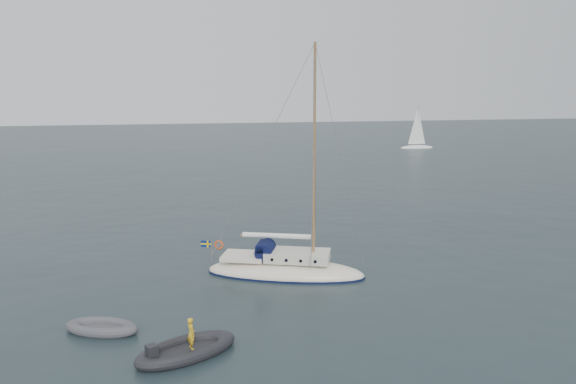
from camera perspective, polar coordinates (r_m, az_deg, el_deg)
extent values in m
plane|color=black|center=(27.59, -1.51, -10.36)|extent=(300.00, 300.00, 0.00)
ellipsoid|color=white|center=(30.26, -0.27, -8.19)|extent=(8.43, 2.62, 1.41)
cube|color=beige|center=(30.12, 0.95, -6.35)|extent=(3.37, 1.78, 0.52)
cube|color=white|center=(29.58, -4.54, -7.00)|extent=(2.25, 1.78, 0.23)
cylinder|color=#0A1033|center=(29.67, -2.31, -6.10)|extent=(0.90, 1.55, 0.90)
cube|color=#0A1033|center=(29.58, -2.67, -5.77)|extent=(0.42, 1.55, 0.37)
cylinder|color=olive|center=(29.28, 2.57, 3.87)|extent=(0.14, 0.14, 11.24)
cylinder|color=olive|center=(29.23, 2.58, 4.97)|extent=(0.05, 2.06, 0.05)
cylinder|color=olive|center=(29.59, -1.16, -4.64)|extent=(3.94, 0.09, 0.09)
cylinder|color=white|center=(29.58, -1.16, -4.55)|extent=(3.66, 0.26, 0.26)
cylinder|color=gray|center=(29.28, -7.46, -6.41)|extent=(0.04, 2.06, 0.04)
torus|color=#DB4211|center=(29.81, -7.68, -6.12)|extent=(0.51, 0.09, 0.51)
cylinder|color=olive|center=(29.27, -8.10, -6.62)|extent=(0.03, 0.03, 0.84)
cube|color=navy|center=(29.17, -8.67, -6.12)|extent=(0.56, 0.02, 0.36)
cube|color=#E7B404|center=(29.17, -8.67, -6.12)|extent=(0.58, 0.03, 0.08)
cube|color=#E7B404|center=(29.17, -8.47, -6.11)|extent=(0.08, 0.03, 0.37)
cylinder|color=black|center=(30.69, -1.70, -6.04)|extent=(0.17, 0.06, 0.17)
cylinder|color=black|center=(29.01, -0.94, -7.01)|extent=(0.17, 0.06, 0.17)
cylinder|color=black|center=(30.85, -0.33, -5.95)|extent=(0.17, 0.06, 0.17)
cylinder|color=black|center=(29.18, 0.51, -6.90)|extent=(0.17, 0.06, 0.17)
cylinder|color=black|center=(31.03, 1.02, -5.86)|extent=(0.17, 0.06, 0.17)
cylinder|color=black|center=(29.36, 1.93, -6.79)|extent=(0.17, 0.06, 0.17)
cylinder|color=black|center=(31.22, 2.36, -5.76)|extent=(0.17, 0.06, 0.17)
cylinder|color=black|center=(29.57, 3.34, -6.69)|extent=(0.17, 0.06, 0.17)
cube|color=#45464A|center=(24.73, -18.39, -13.06)|extent=(1.91, 0.78, 0.11)
cube|color=black|center=(22.01, -10.26, -15.63)|extent=(2.54, 1.06, 0.13)
cube|color=black|center=(21.85, -14.01, -15.03)|extent=(0.37, 0.37, 0.63)
imported|color=gold|center=(21.75, -9.74, -14.06)|extent=(0.35, 0.48, 1.22)
ellipsoid|color=white|center=(100.02, 12.94, 4.39)|extent=(5.97, 1.99, 1.00)
cylinder|color=gray|center=(99.72, 13.03, 6.63)|extent=(0.10, 0.10, 6.97)
cone|color=white|center=(99.70, 13.01, 6.63)|extent=(3.19, 3.19, 6.47)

